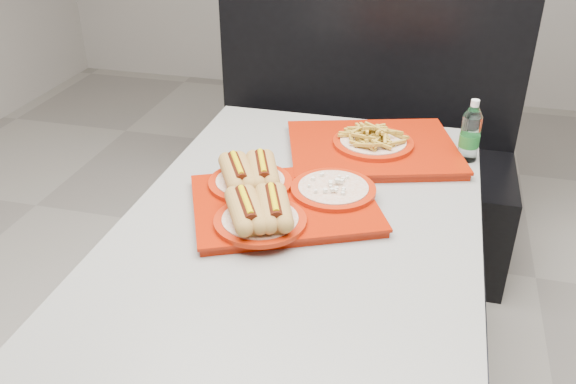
% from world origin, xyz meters
% --- Properties ---
extents(diner_table, '(0.92, 1.42, 0.75)m').
position_xyz_m(diner_table, '(0.00, 0.00, 0.58)').
color(diner_table, black).
rests_on(diner_table, ground).
extents(booth_bench, '(1.30, 0.57, 1.35)m').
position_xyz_m(booth_bench, '(0.00, 1.09, 0.40)').
color(booth_bench, black).
rests_on(booth_bench, ground).
extents(tray_near, '(0.58, 0.53, 0.10)m').
position_xyz_m(tray_near, '(-0.07, 0.04, 0.79)').
color(tray_near, '#931704').
rests_on(tray_near, diner_table).
extents(tray_far, '(0.61, 0.53, 0.10)m').
position_xyz_m(tray_far, '(0.13, 0.44, 0.78)').
color(tray_far, '#931704').
rests_on(tray_far, diner_table).
extents(water_bottle, '(0.06, 0.06, 0.19)m').
position_xyz_m(water_bottle, '(0.41, 0.47, 0.83)').
color(water_bottle, silver).
rests_on(water_bottle, diner_table).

